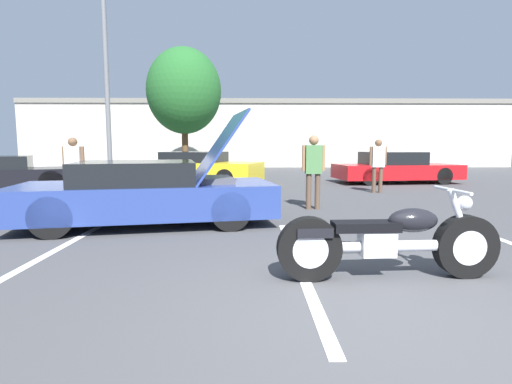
# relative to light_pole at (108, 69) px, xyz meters

# --- Properties ---
(ground_plane) EXTENTS (80.00, 80.00, 0.00)m
(ground_plane) POSITION_rel_light_pole_xyz_m (6.44, -12.38, -4.27)
(ground_plane) COLOR #474749
(parking_stripe_foreground) EXTENTS (0.12, 4.54, 0.01)m
(parking_stripe_foreground) POSITION_rel_light_pole_xyz_m (2.62, -10.66, -4.27)
(parking_stripe_foreground) COLOR white
(parking_stripe_foreground) RESTS_ON ground
(parking_stripe_middle) EXTENTS (0.12, 4.54, 0.01)m
(parking_stripe_middle) POSITION_rel_light_pole_xyz_m (5.87, -10.66, -4.27)
(parking_stripe_middle) COLOR white
(parking_stripe_middle) RESTS_ON ground
(far_building) EXTENTS (32.00, 4.20, 4.40)m
(far_building) POSITION_rel_light_pole_xyz_m (6.44, 12.47, -1.93)
(far_building) COLOR beige
(far_building) RESTS_ON ground
(light_pole) EXTENTS (1.21, 0.28, 7.77)m
(light_pole) POSITION_rel_light_pole_xyz_m (0.00, 0.00, 0.00)
(light_pole) COLOR slate
(light_pole) RESTS_ON ground
(tree_background) EXTENTS (3.72, 3.72, 6.28)m
(tree_background) POSITION_rel_light_pole_xyz_m (1.99, 5.10, -0.14)
(tree_background) COLOR brown
(tree_background) RESTS_ON ground
(motorcycle) EXTENTS (2.41, 0.70, 0.98)m
(motorcycle) POSITION_rel_light_pole_xyz_m (6.77, -11.27, -3.86)
(motorcycle) COLOR black
(motorcycle) RESTS_ON ground
(show_car_hood_open) EXTENTS (4.76, 2.71, 2.05)m
(show_car_hood_open) POSITION_rel_light_pole_xyz_m (3.45, -8.23, -3.69)
(show_car_hood_open) COLOR navy
(show_car_hood_open) RESTS_ON ground
(parked_car_mid_row) EXTENTS (4.80, 3.22, 1.20)m
(parked_car_mid_row) POSITION_rel_light_pole_xyz_m (3.41, -0.82, -3.69)
(parked_car_mid_row) COLOR yellow
(parked_car_mid_row) RESTS_ON ground
(parked_car_right_row) EXTENTS (4.75, 2.42, 1.18)m
(parked_car_right_row) POSITION_rel_light_pole_xyz_m (10.84, -0.31, -3.71)
(parked_car_right_row) COLOR red
(parked_car_right_row) RESTS_ON ground
(spectator_near_motorcycle) EXTENTS (0.52, 0.21, 1.62)m
(spectator_near_motorcycle) POSITION_rel_light_pole_xyz_m (1.08, -5.83, -3.31)
(spectator_near_motorcycle) COLOR #38476B
(spectator_near_motorcycle) RESTS_ON ground
(spectator_by_show_car) EXTENTS (0.52, 0.22, 1.65)m
(spectator_by_show_car) POSITION_rel_light_pole_xyz_m (6.71, -6.55, -3.29)
(spectator_by_show_car) COLOR brown
(spectator_by_show_car) RESTS_ON ground
(spectator_midground) EXTENTS (0.52, 0.21, 1.61)m
(spectator_midground) POSITION_rel_light_pole_xyz_m (9.15, -3.45, -3.32)
(spectator_midground) COLOR brown
(spectator_midground) RESTS_ON ground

